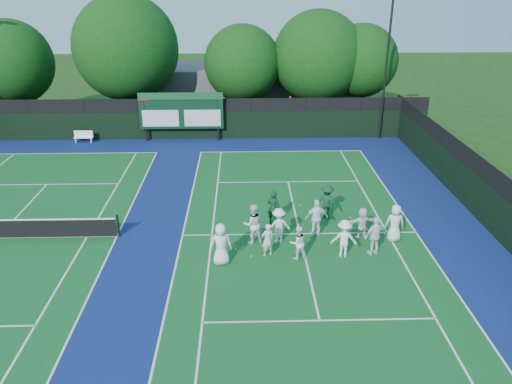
{
  "coord_description": "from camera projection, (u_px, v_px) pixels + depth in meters",
  "views": [
    {
      "loc": [
        -2.63,
        -19.55,
        11.14
      ],
      "look_at": [
        -2.0,
        3.0,
        1.3
      ],
      "focal_mm": 35.0,
      "sensor_mm": 36.0,
      "label": 1
    }
  ],
  "objects": [
    {
      "name": "player_back_0",
      "position": [
        253.0,
        224.0,
        22.27
      ],
      "size": [
        1.05,
        0.91,
        1.87
      ],
      "primitive_type": "imported",
      "rotation": [
        0.0,
        0.0,
        3.39
      ],
      "color": "white",
      "rests_on": "ground"
    },
    {
      "name": "tree_c",
      "position": [
        244.0,
        65.0,
        38.41
      ],
      "size": [
        5.89,
        5.89,
        7.85
      ],
      "color": "black",
      "rests_on": "ground"
    },
    {
      "name": "near_court",
      "position": [
        300.0,
        234.0,
        23.35
      ],
      "size": [
        11.05,
        23.85,
        0.01
      ],
      "color": "#115320",
      "rests_on": "ground"
    },
    {
      "name": "player_back_4",
      "position": [
        395.0,
        223.0,
        22.48
      ],
      "size": [
        0.88,
        0.6,
        1.75
      ],
      "primitive_type": "imported",
      "rotation": [
        0.0,
        0.0,
        3.09
      ],
      "color": "white",
      "rests_on": "ground"
    },
    {
      "name": "tree_a",
      "position": [
        13.0,
        65.0,
        37.91
      ],
      "size": [
        6.43,
        6.43,
        8.27
      ],
      "color": "black",
      "rests_on": "ground"
    },
    {
      "name": "tennis_ball_5",
      "position": [
        367.0,
        229.0,
        23.7
      ],
      "size": [
        0.07,
        0.07,
        0.07
      ],
      "primitive_type": "sphere",
      "color": "yellow",
      "rests_on": "ground"
    },
    {
      "name": "tennis_ball_4",
      "position": [
        300.0,
        205.0,
        26.22
      ],
      "size": [
        0.07,
        0.07,
        0.07
      ],
      "primitive_type": "sphere",
      "color": "yellow",
      "rests_on": "ground"
    },
    {
      "name": "tennis_ball_1",
      "position": [
        350.0,
        217.0,
        24.87
      ],
      "size": [
        0.07,
        0.07,
        0.07
      ],
      "primitive_type": "sphere",
      "color": "yellow",
      "rests_on": "ground"
    },
    {
      "name": "coach_left",
      "position": [
        273.0,
        207.0,
        24.05
      ],
      "size": [
        0.69,
        0.53,
        1.68
      ],
      "primitive_type": "imported",
      "rotation": [
        0.0,
        0.0,
        2.92
      ],
      "color": "#0E331D",
      "rests_on": "ground"
    },
    {
      "name": "bench",
      "position": [
        84.0,
        136.0,
        35.96
      ],
      "size": [
        1.37,
        0.42,
        0.86
      ],
      "color": "white",
      "rests_on": "ground"
    },
    {
      "name": "light_pole_right",
      "position": [
        388.0,
        51.0,
        34.49
      ],
      "size": [
        1.2,
        0.3,
        10.12
      ],
      "color": "black",
      "rests_on": "ground"
    },
    {
      "name": "tennis_ball_2",
      "position": [
        398.0,
        249.0,
        22.0
      ],
      "size": [
        0.07,
        0.07,
        0.07
      ],
      "primitive_type": "sphere",
      "color": "yellow",
      "rests_on": "ground"
    },
    {
      "name": "tree_d",
      "position": [
        320.0,
        59.0,
        38.39
      ],
      "size": [
        7.04,
        7.04,
        8.89
      ],
      "color": "black",
      "rests_on": "ground"
    },
    {
      "name": "player_front_1",
      "position": [
        268.0,
        240.0,
        21.28
      ],
      "size": [
        0.65,
        0.54,
        1.51
      ],
      "primitive_type": "imported",
      "rotation": [
        0.0,
        0.0,
        3.53
      ],
      "color": "silver",
      "rests_on": "ground"
    },
    {
      "name": "tree_b",
      "position": [
        129.0,
        51.0,
        37.74
      ],
      "size": [
        7.92,
        7.92,
        10.04
      ],
      "color": "black",
      "rests_on": "ground"
    },
    {
      "name": "player_back_2",
      "position": [
        317.0,
        218.0,
        22.89
      ],
      "size": [
        1.09,
        0.55,
        1.8
      ],
      "primitive_type": "imported",
      "rotation": [
        0.0,
        0.0,
        3.25
      ],
      "color": "white",
      "rests_on": "ground"
    },
    {
      "name": "player_back_1",
      "position": [
        279.0,
        225.0,
        22.32
      ],
      "size": [
        1.18,
        0.82,
        1.67
      ],
      "primitive_type": "imported",
      "rotation": [
        0.0,
        0.0,
        3.34
      ],
      "color": "white",
      "rests_on": "ground"
    },
    {
      "name": "court_apron",
      "position": [
        171.0,
        236.0,
        23.19
      ],
      "size": [
        34.0,
        32.0,
        0.01
      ],
      "primitive_type": "cube",
      "color": "navy",
      "rests_on": "ground"
    },
    {
      "name": "player_front_3",
      "position": [
        344.0,
        238.0,
        21.2
      ],
      "size": [
        1.16,
        0.76,
        1.7
      ],
      "primitive_type": "imported",
      "rotation": [
        0.0,
        0.0,
        3.02
      ],
      "color": "white",
      "rests_on": "ground"
    },
    {
      "name": "scoreboard",
      "position": [
        181.0,
        111.0,
        35.66
      ],
      "size": [
        6.0,
        0.21,
        3.55
      ],
      "color": "black",
      "rests_on": "ground"
    },
    {
      "name": "tree_e",
      "position": [
        363.0,
        63.0,
        38.58
      ],
      "size": [
        5.61,
        5.61,
        7.87
      ],
      "color": "black",
      "rests_on": "ground"
    },
    {
      "name": "divider_fence_right",
      "position": [
        495.0,
        205.0,
        23.04
      ],
      "size": [
        0.08,
        32.0,
        3.0
      ],
      "color": "black",
      "rests_on": "ground"
    },
    {
      "name": "coach_right",
      "position": [
        327.0,
        202.0,
        24.61
      ],
      "size": [
        1.29,
        1.05,
        1.73
      ],
      "primitive_type": "imported",
      "rotation": [
        0.0,
        0.0,
        2.71
      ],
      "color": "#103B21",
      "rests_on": "ground"
    },
    {
      "name": "tennis_ball_0",
      "position": [
        251.0,
        256.0,
        21.45
      ],
      "size": [
        0.07,
        0.07,
        0.07
      ],
      "primitive_type": "sphere",
      "color": "yellow",
      "rests_on": "ground"
    },
    {
      "name": "ground",
      "position": [
        302.0,
        245.0,
        22.43
      ],
      "size": [
        120.0,
        120.0,
        0.0
      ],
      "primitive_type": "plane",
      "color": "#18380F",
      "rests_on": "ground"
    },
    {
      "name": "player_front_0",
      "position": [
        221.0,
        244.0,
        20.62
      ],
      "size": [
        0.92,
        0.62,
        1.83
      ],
      "primitive_type": "imported",
      "rotation": [
        0.0,
        0.0,
        3.19
      ],
      "color": "white",
      "rests_on": "ground"
    },
    {
      "name": "player_front_2",
      "position": [
        298.0,
        242.0,
        21.07
      ],
      "size": [
        0.87,
        0.77,
        1.52
      ],
      "primitive_type": "imported",
      "rotation": [
        0.0,
        0.0,
        3.44
      ],
      "color": "white",
      "rests_on": "ground"
    },
    {
      "name": "player_back_3",
      "position": [
        362.0,
        223.0,
        22.73
      ],
      "size": [
        1.46,
        0.7,
        1.51
      ],
      "primitive_type": "imported",
      "rotation": [
        0.0,
        0.0,
        3.33
      ],
      "color": "white",
      "rests_on": "ground"
    },
    {
      "name": "tennis_ball_3",
      "position": [
        236.0,
        249.0,
        22.0
      ],
      "size": [
        0.07,
        0.07,
        0.07
      ],
      "primitive_type": "sphere",
      "color": "yellow",
      "rests_on": "ground"
    },
    {
      "name": "clubhouse",
      "position": [
        249.0,
        89.0,
        43.57
      ],
      "size": [
        18.0,
        6.0,
        4.0
      ],
      "primitive_type": "cube",
      "color": "#5A5A5F",
      "rests_on": "ground"
    },
    {
      "name": "player_front_4",
      "position": [
        375.0,
        236.0,
        21.34
      ],
      "size": [
        1.12,
        0.79,
        1.77
      ],
      "primitive_type": "imported",
      "rotation": [
        0.0,
        0.0,
        3.52
      ],
      "color": "white",
      "rests_on": "ground"
    },
    {
      "name": "back_fence",
      "position": [
        196.0,
        121.0,
        36.4
      ],
      "size": [
        34.0,
        0.08,
        3.0
      ],
      "color": "black",
      "rests_on": "ground"
    }
  ]
}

